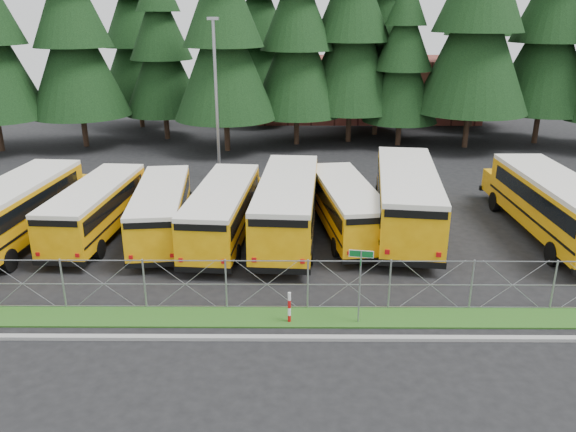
% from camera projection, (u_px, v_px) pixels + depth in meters
% --- Properties ---
extents(ground, '(120.00, 120.00, 0.00)m').
position_uv_depth(ground, '(332.00, 296.00, 21.83)').
color(ground, black).
rests_on(ground, ground).
extents(curb, '(50.00, 0.25, 0.12)m').
position_uv_depth(curb, '(339.00, 338.00, 18.89)').
color(curb, gray).
rests_on(curb, ground).
extents(grass_verge, '(50.00, 1.40, 0.06)m').
position_uv_depth(grass_verge, '(336.00, 318.00, 20.22)').
color(grass_verge, '#234D16').
rests_on(grass_verge, ground).
extents(chainlink_fence, '(44.00, 0.10, 2.00)m').
position_uv_depth(chainlink_fence, '(335.00, 285.00, 20.55)').
color(chainlink_fence, '#94969C').
rests_on(chainlink_fence, ground).
extents(brick_building, '(22.00, 10.00, 6.00)m').
position_uv_depth(brick_building, '(364.00, 88.00, 58.37)').
color(brick_building, brown).
rests_on(brick_building, ground).
extents(bus_0, '(3.50, 11.45, 2.96)m').
position_uv_depth(bus_0, '(19.00, 212.00, 26.54)').
color(bus_0, orange).
rests_on(bus_0, ground).
extents(bus_1, '(2.99, 10.07, 2.61)m').
position_uv_depth(bus_1, '(99.00, 209.00, 27.49)').
color(bus_1, orange).
rests_on(bus_1, ground).
extents(bus_2, '(3.37, 9.99, 2.57)m').
position_uv_depth(bus_2, '(162.00, 211.00, 27.31)').
color(bus_2, orange).
rests_on(bus_2, ground).
extents(bus_3, '(3.23, 10.42, 2.69)m').
position_uv_depth(bus_3, '(224.00, 212.00, 26.99)').
color(bus_3, orange).
rests_on(bus_3, ground).
extents(bus_4, '(3.46, 11.55, 2.99)m').
position_uv_depth(bus_4, '(288.00, 207.00, 27.24)').
color(bus_4, orange).
rests_on(bus_4, ground).
extents(bus_5, '(3.65, 10.13, 2.60)m').
position_uv_depth(bus_5, '(345.00, 208.00, 27.74)').
color(bus_5, orange).
rests_on(bus_5, ground).
extents(bus_6, '(4.43, 12.37, 3.17)m').
position_uv_depth(bus_6, '(406.00, 200.00, 28.03)').
color(bus_6, orange).
rests_on(bus_6, ground).
extents(bus_east, '(2.91, 11.71, 3.06)m').
position_uv_depth(bus_east, '(550.00, 207.00, 27.18)').
color(bus_east, orange).
rests_on(bus_east, ground).
extents(street_sign, '(0.83, 0.55, 2.81)m').
position_uv_depth(street_sign, '(360.00, 271.00, 19.23)').
color(street_sign, '#94969C').
rests_on(street_sign, ground).
extents(striped_bollard, '(0.11, 0.11, 1.20)m').
position_uv_depth(striped_bollard, '(289.00, 308.00, 19.74)').
color(striped_bollard, '#B20C0C').
rests_on(striped_bollard, ground).
extents(light_standard, '(0.70, 0.35, 10.14)m').
position_uv_depth(light_standard, '(216.00, 95.00, 35.49)').
color(light_standard, '#94969C').
rests_on(light_standard, ground).
extents(conifer_1, '(7.86, 7.86, 17.38)m').
position_uv_depth(conifer_1, '(73.00, 36.00, 43.38)').
color(conifer_1, black).
rests_on(conifer_1, ground).
extents(conifer_2, '(6.71, 6.71, 14.85)m').
position_uv_depth(conifer_2, '(161.00, 50.00, 46.56)').
color(conifer_2, black).
rests_on(conifer_2, ground).
extents(conifer_3, '(7.97, 7.97, 17.62)m').
position_uv_depth(conifer_3, '(223.00, 35.00, 41.88)').
color(conifer_3, black).
rests_on(conifer_3, ground).
extents(conifer_4, '(7.57, 7.57, 16.74)m').
position_uv_depth(conifer_4, '(297.00, 40.00, 44.23)').
color(conifer_4, black).
rests_on(conifer_4, ground).
extents(conifer_5, '(8.19, 8.19, 18.11)m').
position_uv_depth(conifer_5, '(352.00, 30.00, 44.95)').
color(conifer_5, black).
rests_on(conifer_5, ground).
extents(conifer_6, '(6.06, 6.06, 13.40)m').
position_uv_depth(conifer_6, '(403.00, 62.00, 44.49)').
color(conifer_6, black).
rests_on(conifer_6, ground).
extents(conifer_7, '(8.98, 8.98, 19.85)m').
position_uv_depth(conifer_7, '(478.00, 19.00, 42.62)').
color(conifer_7, black).
rests_on(conifer_7, ground).
extents(conifer_8, '(8.15, 8.15, 18.03)m').
position_uv_depth(conifer_8, '(551.00, 31.00, 44.46)').
color(conifer_8, black).
rests_on(conifer_8, ground).
extents(conifer_10, '(7.39, 7.39, 16.34)m').
position_uv_depth(conifer_10, '(135.00, 38.00, 51.36)').
color(conifer_10, black).
rests_on(conifer_10, ground).
extents(conifer_11, '(7.42, 7.42, 16.42)m').
position_uv_depth(conifer_11, '(260.00, 37.00, 52.67)').
color(conifer_11, black).
rests_on(conifer_11, ground).
extents(conifer_12, '(7.87, 7.87, 17.41)m').
position_uv_depth(conifer_12, '(380.00, 33.00, 47.79)').
color(conifer_12, black).
rests_on(conifer_12, ground).
extents(conifer_13, '(8.42, 8.42, 18.62)m').
position_uv_depth(conifer_13, '(481.00, 25.00, 51.26)').
color(conifer_13, black).
rests_on(conifer_13, ground).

